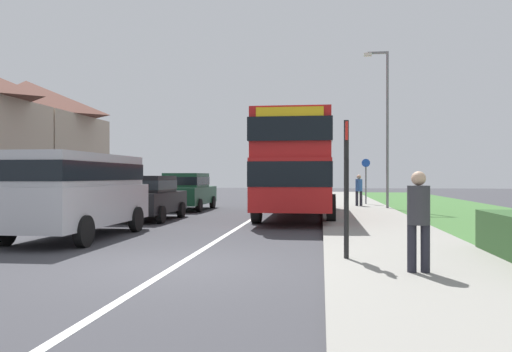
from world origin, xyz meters
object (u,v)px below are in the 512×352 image
at_px(bus_stop_sign, 346,179).
at_px(street_lamp_mid, 385,119).
at_px(parked_van_silver, 78,188).
at_px(parked_car_black, 149,196).
at_px(double_decker_bus, 297,162).
at_px(pedestrian_at_stop, 419,217).
at_px(cycle_route_sign, 366,179).
at_px(parked_car_dark_green, 187,190).
at_px(pedestrian_walking_away, 359,189).

xyz_separation_m(bus_stop_sign, street_lamp_mid, (2.48, 14.86, 2.69)).
distance_m(parked_van_silver, parked_car_black, 5.35).
bearing_deg(double_decker_bus, pedestrian_at_stop, -78.37).
xyz_separation_m(parked_van_silver, pedestrian_at_stop, (7.71, -4.36, -0.31)).
height_order(double_decker_bus, parked_van_silver, double_decker_bus).
height_order(bus_stop_sign, cycle_route_sign, bus_stop_sign).
xyz_separation_m(parked_car_dark_green, bus_stop_sign, (6.71, -14.07, 0.59)).
relative_size(parked_car_dark_green, bus_stop_sign, 1.75).
bearing_deg(cycle_route_sign, pedestrian_walking_away, -104.97).
bearing_deg(pedestrian_walking_away, parked_car_dark_green, -163.65).
bearing_deg(parked_car_dark_green, bus_stop_sign, -64.50).
bearing_deg(parked_car_black, double_decker_bus, 21.09).
bearing_deg(double_decker_bus, parked_van_silver, -125.73).
bearing_deg(parked_van_silver, parked_car_dark_green, 90.20).
distance_m(pedestrian_walking_away, bus_stop_sign, 16.52).
bearing_deg(pedestrian_at_stop, parked_car_dark_green, 116.86).
relative_size(parked_car_dark_green, street_lamp_mid, 0.62).
bearing_deg(cycle_route_sign, parked_car_black, -130.97).
bearing_deg(street_lamp_mid, cycle_route_sign, 99.66).
bearing_deg(pedestrian_at_stop, double_decker_bus, 101.63).
bearing_deg(double_decker_bus, street_lamp_mid, 48.50).
bearing_deg(cycle_route_sign, pedestrian_at_stop, -92.53).
bearing_deg(double_decker_bus, parked_car_dark_green, 146.19).
relative_size(pedestrian_at_stop, cycle_route_sign, 0.66).
bearing_deg(parked_van_silver, bus_stop_sign, -25.19).
bearing_deg(bus_stop_sign, parked_van_silver, 154.81).
distance_m(parked_car_dark_green, pedestrian_walking_away, 8.45).
bearing_deg(pedestrian_at_stop, parked_van_silver, 150.51).
distance_m(parked_car_black, pedestrian_at_stop, 12.36).
bearing_deg(bus_stop_sign, cycle_route_sign, 84.08).
xyz_separation_m(parked_car_black, pedestrian_at_stop, (7.67, -9.69, 0.09)).
distance_m(parked_car_dark_green, street_lamp_mid, 9.79).
bearing_deg(bus_stop_sign, street_lamp_mid, 80.52).
bearing_deg(bus_stop_sign, parked_car_black, 128.08).
distance_m(parked_car_black, cycle_route_sign, 13.03).
height_order(parked_car_black, cycle_route_sign, cycle_route_sign).
xyz_separation_m(pedestrian_walking_away, street_lamp_mid, (1.08, -1.59, 3.26)).
height_order(pedestrian_at_stop, bus_stop_sign, bus_stop_sign).
relative_size(parked_car_black, pedestrian_walking_away, 2.40).
bearing_deg(parked_car_black, street_lamp_mid, 35.03).
xyz_separation_m(parked_car_black, pedestrian_walking_away, (8.04, 7.98, 0.09)).
relative_size(pedestrian_at_stop, street_lamp_mid, 0.23).
bearing_deg(pedestrian_walking_away, bus_stop_sign, -94.87).
bearing_deg(bus_stop_sign, parked_car_dark_green, 115.50).
relative_size(parked_car_black, bus_stop_sign, 1.54).
bearing_deg(cycle_route_sign, bus_stop_sign, -95.92).
height_order(parked_van_silver, bus_stop_sign, bus_stop_sign).
distance_m(parked_car_black, pedestrian_walking_away, 11.33).
xyz_separation_m(parked_car_dark_green, pedestrian_walking_away, (8.11, 2.38, 0.03)).
bearing_deg(parked_van_silver, pedestrian_walking_away, 58.76).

